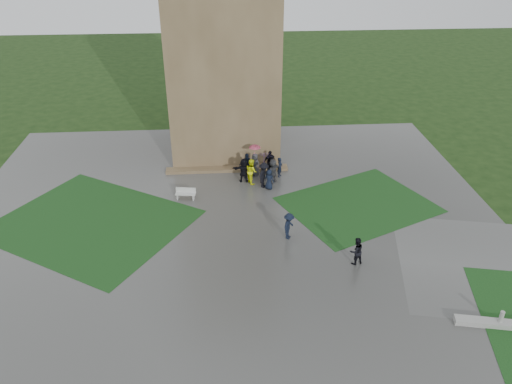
{
  "coord_description": "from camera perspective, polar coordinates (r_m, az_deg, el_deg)",
  "views": [
    {
      "loc": [
        -0.19,
        -22.59,
        16.78
      ],
      "look_at": [
        1.77,
        5.08,
        1.2
      ],
      "focal_mm": 35.0,
      "sensor_mm": 36.0,
      "label": 1
    }
  ],
  "objects": [
    {
      "name": "visitor_cluster",
      "position": [
        35.2,
        0.49,
        2.8
      ],
      "size": [
        3.76,
        3.48,
        2.6
      ],
      "color": "black",
      "rests_on": "plaza"
    },
    {
      "name": "lawn_inset_right",
      "position": [
        33.43,
        11.61,
        -1.43
      ],
      "size": [
        11.12,
        10.15,
        0.01
      ],
      "primitive_type": "cube",
      "rotation": [
        0.0,
        0.0,
        0.44
      ],
      "color": "#133614",
      "rests_on": "plaza"
    },
    {
      "name": "tower_plinth",
      "position": [
        37.13,
        -3.32,
        2.62
      ],
      "size": [
        9.0,
        0.8,
        0.22
      ],
      "primitive_type": "cube",
      "color": "brown",
      "rests_on": "plaza"
    },
    {
      "name": "tower",
      "position": [
        38.39,
        -3.85,
        17.56
      ],
      "size": [
        8.0,
        8.0,
        18.0
      ],
      "primitive_type": "cube",
      "color": "brown",
      "rests_on": "ground"
    },
    {
      "name": "plaza",
      "position": [
        29.77,
        -2.99,
        -5.02
      ],
      "size": [
        34.0,
        34.0,
        0.02
      ],
      "primitive_type": "cube",
      "color": "#3B3B39",
      "rests_on": "ground"
    },
    {
      "name": "pedestrian_near",
      "position": [
        27.62,
        11.39,
        -6.63
      ],
      "size": [
        0.89,
        0.67,
        1.62
      ],
      "primitive_type": "imported",
      "rotation": [
        0.0,
        0.0,
        3.45
      ],
      "color": "black",
      "rests_on": "plaza"
    },
    {
      "name": "bench",
      "position": [
        33.57,
        -8.04,
        -0.17
      ],
      "size": [
        1.39,
        0.62,
        0.78
      ],
      "rotation": [
        0.0,
        0.0,
        -0.15
      ],
      "color": "#BABAB5",
      "rests_on": "plaza"
    },
    {
      "name": "pedestrian_mid",
      "position": [
        29.14,
        3.78,
        -3.9
      ],
      "size": [
        0.99,
        1.2,
        1.66
      ],
      "primitive_type": "imported",
      "rotation": [
        0.0,
        0.0,
        1.08
      ],
      "color": "black",
      "rests_on": "plaza"
    },
    {
      "name": "lawn_inset_left",
      "position": [
        32.51,
        -18.25,
        -3.36
      ],
      "size": [
        14.1,
        13.46,
        0.01
      ],
      "primitive_type": "cube",
      "rotation": [
        0.0,
        0.0,
        -0.56
      ],
      "color": "#133614",
      "rests_on": "plaza"
    },
    {
      "name": "ground",
      "position": [
        28.14,
        -2.88,
        -7.33
      ],
      "size": [
        120.0,
        120.0,
        0.0
      ],
      "primitive_type": "plane",
      "color": "black"
    }
  ]
}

